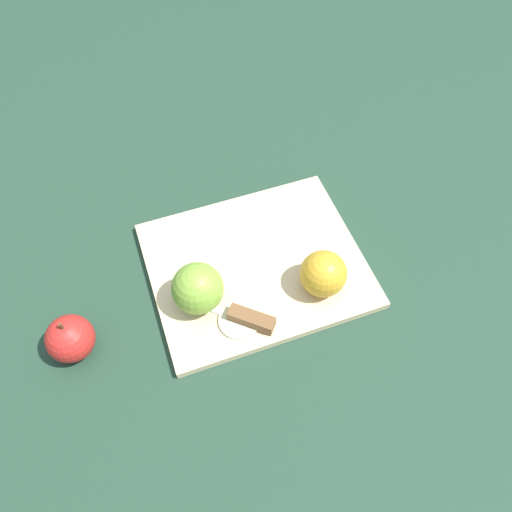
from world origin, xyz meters
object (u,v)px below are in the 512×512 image
at_px(apple_whole, 70,339).
at_px(knife, 248,318).
at_px(apple_half_left, 323,274).
at_px(apple_half_right, 197,289).

bearing_deg(apple_whole, knife, 168.75).
xyz_separation_m(apple_half_left, apple_half_right, (0.20, -0.04, 0.00)).
bearing_deg(apple_half_right, apple_whole, -41.46).
height_order(apple_half_left, knife, apple_half_left).
xyz_separation_m(apple_half_left, knife, (0.13, 0.02, -0.03)).
bearing_deg(apple_half_right, knife, 92.12).
distance_m(apple_half_right, knife, 0.09).
height_order(apple_half_left, apple_whole, apple_half_left).
xyz_separation_m(knife, apple_whole, (0.26, -0.05, 0.01)).
height_order(knife, apple_whole, apple_whole).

